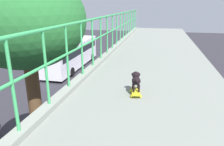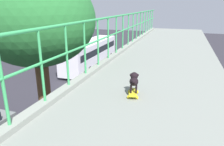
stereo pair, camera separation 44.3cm
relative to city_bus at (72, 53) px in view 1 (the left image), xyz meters
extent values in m
cube|color=gray|center=(8.28, -21.06, 3.89)|extent=(0.20, 26.79, 0.10)
cylinder|color=#3AAB5E|center=(8.28, -21.06, 5.14)|extent=(0.06, 26.79, 0.06)
cylinder|color=#3AAB5E|center=(8.28, -21.06, 4.60)|extent=(0.04, 26.79, 0.04)
cylinder|color=#3AAB5E|center=(8.28, -21.06, 4.54)|extent=(0.04, 0.04, 1.19)
cylinder|color=#3AAB5E|center=(8.28, -20.26, 4.54)|extent=(0.04, 0.04, 1.19)
cylinder|color=#3AAB5E|center=(8.28, -19.46, 4.54)|extent=(0.04, 0.04, 1.19)
cylinder|color=#3AAB5E|center=(8.28, -18.66, 4.54)|extent=(0.04, 0.04, 1.19)
cylinder|color=#3AAB5E|center=(8.28, -17.86, 4.54)|extent=(0.04, 0.04, 1.19)
cylinder|color=#3AAB5E|center=(8.28, -17.06, 4.54)|extent=(0.04, 0.04, 1.19)
cylinder|color=#3AAB5E|center=(8.28, -16.25, 4.54)|extent=(0.04, 0.04, 1.19)
cylinder|color=#3AAB5E|center=(8.28, -15.45, 4.54)|extent=(0.04, 0.04, 1.19)
cylinder|color=#3AAB5E|center=(8.28, -14.65, 4.54)|extent=(0.04, 0.04, 1.19)
cylinder|color=#3AAB5E|center=(8.28, -13.85, 4.54)|extent=(0.04, 0.04, 1.19)
cylinder|color=#3AAB5E|center=(8.28, -13.05, 4.54)|extent=(0.04, 0.04, 1.19)
cylinder|color=#3AAB5E|center=(8.28, -12.25, 4.54)|extent=(0.04, 0.04, 1.19)
cylinder|color=#3AAB5E|center=(8.28, -11.45, 4.54)|extent=(0.04, 0.04, 1.19)
cylinder|color=#3AAB5E|center=(8.28, -10.65, 4.54)|extent=(0.04, 0.04, 1.19)
cylinder|color=#3AAB5E|center=(8.28, -9.85, 4.54)|extent=(0.04, 0.04, 1.19)
cylinder|color=#3AAB5E|center=(8.28, -9.05, 4.54)|extent=(0.04, 0.04, 1.19)
cylinder|color=#3AAB5E|center=(8.28, -8.25, 4.54)|extent=(0.04, 0.04, 1.19)
cube|color=white|center=(0.00, 0.00, -0.08)|extent=(2.40, 11.24, 2.81)
cube|color=black|center=(0.00, 0.00, 0.41)|extent=(2.42, 10.34, 0.70)
cylinder|color=black|center=(1.15, 3.93, -1.29)|extent=(0.28, 0.96, 0.96)
cylinder|color=black|center=(-1.15, 3.93, -1.29)|extent=(0.28, 0.96, 0.96)
cylinder|color=black|center=(1.15, -3.10, -1.29)|extent=(0.28, 0.96, 0.96)
cylinder|color=black|center=(-1.15, -3.10, -1.29)|extent=(0.28, 0.96, 0.96)
cylinder|color=brown|center=(5.95, -17.22, 1.12)|extent=(0.45, 0.45, 5.78)
ellipsoid|color=#286D32|center=(5.95, -17.22, 5.04)|extent=(3.73, 3.73, 2.98)
cube|color=gold|center=(9.60, -19.37, 3.92)|extent=(0.22, 0.42, 0.02)
cylinder|color=yellow|center=(9.66, -19.23, 3.88)|extent=(0.03, 0.06, 0.06)
cylinder|color=yellow|center=(9.49, -19.26, 3.88)|extent=(0.03, 0.06, 0.06)
cylinder|color=yellow|center=(9.71, -19.49, 3.88)|extent=(0.03, 0.06, 0.06)
cylinder|color=yellow|center=(9.54, -19.52, 3.88)|extent=(0.03, 0.06, 0.06)
cylinder|color=black|center=(9.63, -19.24, 4.00)|extent=(0.04, 0.04, 0.15)
cylinder|color=black|center=(9.53, -19.26, 4.00)|extent=(0.04, 0.04, 0.15)
cylinder|color=black|center=(9.67, -19.42, 4.00)|extent=(0.04, 0.04, 0.15)
cylinder|color=black|center=(9.57, -19.44, 4.00)|extent=(0.04, 0.04, 0.15)
ellipsoid|color=black|center=(9.60, -19.34, 4.12)|extent=(0.21, 0.27, 0.15)
sphere|color=black|center=(9.58, -19.23, 4.20)|extent=(0.15, 0.15, 0.15)
ellipsoid|color=black|center=(9.57, -19.17, 4.18)|extent=(0.06, 0.07, 0.04)
sphere|color=black|center=(9.63, -19.22, 4.21)|extent=(0.06, 0.06, 0.06)
sphere|color=black|center=(9.52, -19.24, 4.21)|extent=(0.06, 0.06, 0.06)
sphere|color=black|center=(9.62, -19.46, 4.17)|extent=(0.07, 0.07, 0.07)
camera|label=1|loc=(9.98, -23.14, 5.49)|focal=34.22mm
camera|label=2|loc=(10.40, -23.02, 5.49)|focal=34.22mm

